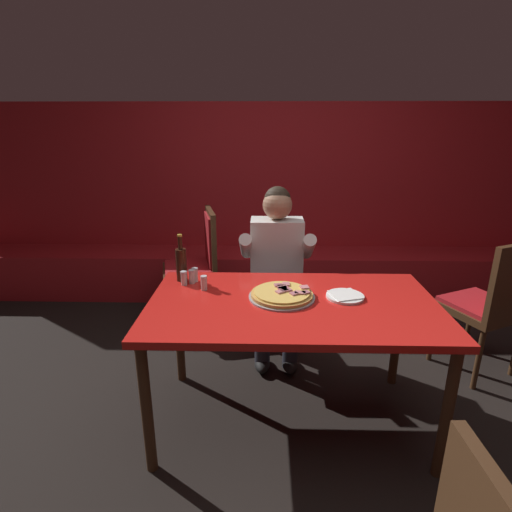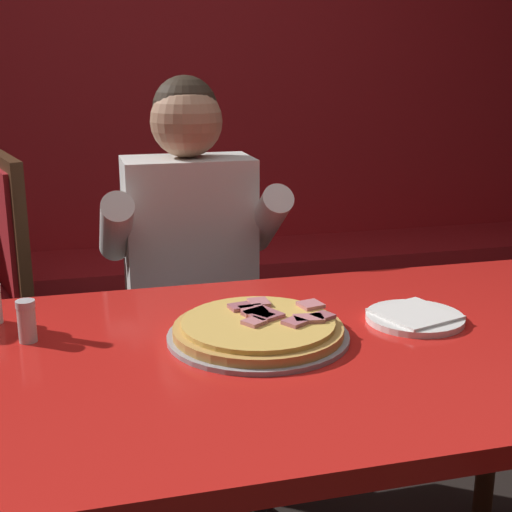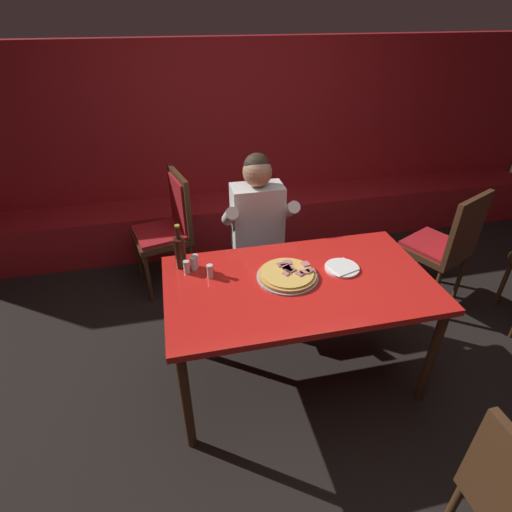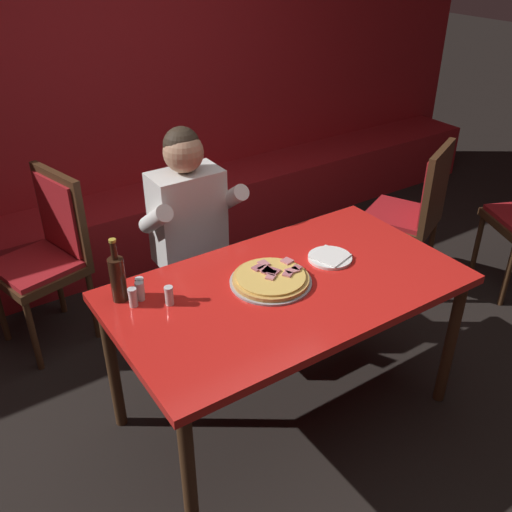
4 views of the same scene
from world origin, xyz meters
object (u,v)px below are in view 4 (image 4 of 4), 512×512
at_px(shaker_red_pepper_flakes, 140,288).
at_px(plate_white_paper, 330,257).
at_px(pizza, 271,279).
at_px(main_dining_table, 288,298).
at_px(shaker_black_pepper, 133,298).
at_px(beer_bottle, 118,277).
at_px(shaker_parmesan, 140,292).
at_px(dining_chair_side_aisle, 414,208).
at_px(dining_chair_near_right, 48,248).
at_px(shaker_oregano, 169,296).
at_px(diner_seated_blue_shirt, 196,235).

bearing_deg(shaker_red_pepper_flakes, plate_white_paper, -14.05).
height_order(pizza, shaker_red_pepper_flakes, shaker_red_pepper_flakes).
xyz_separation_m(main_dining_table, shaker_black_pepper, (-0.64, 0.23, 0.11)).
height_order(plate_white_paper, shaker_black_pepper, shaker_black_pepper).
bearing_deg(pizza, main_dining_table, -43.62).
relative_size(pizza, beer_bottle, 1.26).
height_order(pizza, plate_white_paper, pizza).
xyz_separation_m(shaker_parmesan, dining_chair_side_aisle, (1.97, 0.25, -0.24)).
bearing_deg(shaker_parmesan, shaker_red_pepper_flakes, 65.23).
relative_size(plate_white_paper, dining_chair_near_right, 0.21).
distance_m(plate_white_paper, shaker_oregano, 0.80).
bearing_deg(dining_chair_near_right, pizza, -60.83).
bearing_deg(main_dining_table, shaker_parmesan, 156.89).
bearing_deg(shaker_red_pepper_flakes, pizza, -23.57).
height_order(shaker_parmesan, dining_chair_side_aisle, dining_chair_side_aisle).
xyz_separation_m(dining_chair_side_aisle, dining_chair_near_right, (-2.11, 0.76, 0.01)).
distance_m(main_dining_table, dining_chair_side_aisle, 1.47).
relative_size(beer_bottle, dining_chair_near_right, 0.29).
bearing_deg(beer_bottle, shaker_oregano, -43.19).
distance_m(main_dining_table, plate_white_paper, 0.31).
bearing_deg(plate_white_paper, shaker_oregano, 173.55).
xyz_separation_m(beer_bottle, shaker_red_pepper_flakes, (0.08, -0.02, -0.07)).
bearing_deg(dining_chair_near_right, plate_white_paper, -49.45).
height_order(plate_white_paper, shaker_parmesan, shaker_parmesan).
height_order(shaker_black_pepper, diner_seated_blue_shirt, diner_seated_blue_shirt).
bearing_deg(pizza, shaker_oregano, 167.43).
relative_size(plate_white_paper, diner_seated_blue_shirt, 0.16).
distance_m(shaker_black_pepper, shaker_oregano, 0.15).
height_order(main_dining_table, shaker_parmesan, shaker_parmesan).
xyz_separation_m(shaker_oregano, dining_chair_near_right, (-0.22, 1.11, -0.23)).
relative_size(shaker_red_pepper_flakes, shaker_black_pepper, 1.00).
distance_m(pizza, beer_bottle, 0.66).
distance_m(shaker_red_pepper_flakes, dining_chair_side_aisle, 1.98).
height_order(main_dining_table, plate_white_paper, plate_white_paper).
xyz_separation_m(pizza, shaker_parmesan, (-0.54, 0.20, 0.02)).
height_order(beer_bottle, shaker_oregano, beer_bottle).
bearing_deg(shaker_black_pepper, beer_bottle, 109.61).
bearing_deg(main_dining_table, dining_chair_side_aisle, 20.04).
relative_size(main_dining_table, pizza, 4.27).
xyz_separation_m(beer_bottle, diner_seated_blue_shirt, (0.60, 0.44, -0.18)).
bearing_deg(shaker_oregano, shaker_red_pepper_flakes, 120.09).
relative_size(main_dining_table, dining_chair_side_aisle, 1.58).
bearing_deg(plate_white_paper, pizza, -178.39).
bearing_deg(shaker_black_pepper, main_dining_table, -19.57).
xyz_separation_m(main_dining_table, shaker_red_pepper_flakes, (-0.58, 0.28, 0.11)).
distance_m(pizza, shaker_red_pepper_flakes, 0.57).
distance_m(plate_white_paper, beer_bottle, 0.99).
bearing_deg(beer_bottle, shaker_red_pepper_flakes, -13.65).
bearing_deg(main_dining_table, beer_bottle, 155.49).
xyz_separation_m(shaker_oregano, diner_seated_blue_shirt, (0.44, 0.59, -0.11)).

